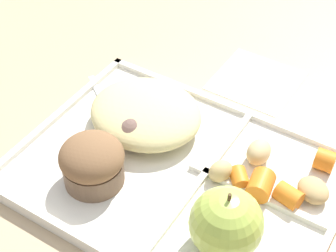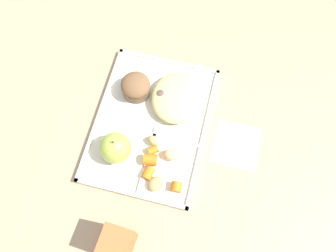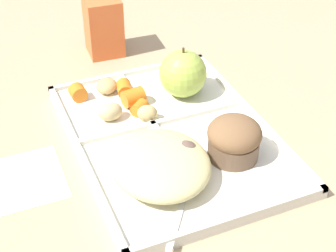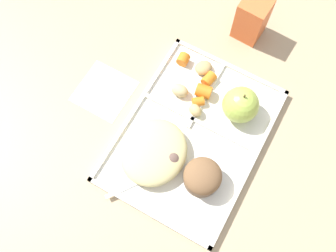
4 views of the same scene
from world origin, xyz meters
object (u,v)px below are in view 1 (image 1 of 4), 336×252
at_px(plastic_fork, 110,116).
at_px(bran_muffin, 92,162).
at_px(lunch_tray, 178,176).
at_px(green_apple, 226,224).

bearing_deg(plastic_fork, bran_muffin, 117.13).
height_order(lunch_tray, green_apple, green_apple).
relative_size(green_apple, plastic_fork, 0.64).
relative_size(lunch_tray, bran_muffin, 5.04).
xyz_separation_m(green_apple, bran_muffin, (0.17, 0.00, -0.01)).
distance_m(lunch_tray, bran_muffin, 0.10).
xyz_separation_m(lunch_tray, bran_muffin, (0.08, 0.06, 0.03)).
bearing_deg(plastic_fork, green_apple, 156.21).
bearing_deg(bran_muffin, lunch_tray, -142.12).
relative_size(green_apple, bran_muffin, 1.13).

